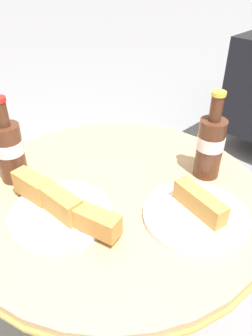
{
  "coord_description": "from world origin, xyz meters",
  "views": [
    {
      "loc": [
        0.49,
        -0.45,
        1.26
      ],
      "look_at": [
        0.0,
        0.04,
        0.78
      ],
      "focal_mm": 35.0,
      "sensor_mm": 36.0,
      "label": 1
    }
  ],
  "objects_px": {
    "cola_bottle_right": "(210,145)",
    "bistro_table": "(117,235)",
    "lunch_plate_far": "(60,207)",
    "cola_bottle_left": "(10,149)",
    "lunch_plate_near": "(197,211)"
  },
  "relations": [
    {
      "from": "cola_bottle_right",
      "to": "bistro_table",
      "type": "bearing_deg",
      "value": -118.56
    },
    {
      "from": "lunch_plate_far",
      "to": "cola_bottle_left",
      "type": "bearing_deg",
      "value": 179.66
    },
    {
      "from": "bistro_table",
      "to": "lunch_plate_near",
      "type": "bearing_deg",
      "value": 17.75
    },
    {
      "from": "bistro_table",
      "to": "lunch_plate_far",
      "type": "relative_size",
      "value": 2.53
    },
    {
      "from": "cola_bottle_left",
      "to": "lunch_plate_far",
      "type": "relative_size",
      "value": 0.75
    },
    {
      "from": "bistro_table",
      "to": "lunch_plate_far",
      "type": "bearing_deg",
      "value": -96.5
    },
    {
      "from": "cola_bottle_left",
      "to": "cola_bottle_right",
      "type": "height_order",
      "value": "cola_bottle_right"
    },
    {
      "from": "cola_bottle_left",
      "to": "bistro_table",
      "type": "bearing_deg",
      "value": 34.17
    },
    {
      "from": "cola_bottle_right",
      "to": "lunch_plate_far",
      "type": "relative_size",
      "value": 0.77
    },
    {
      "from": "bistro_table",
      "to": "cola_bottle_right",
      "type": "bearing_deg",
      "value": 61.44
    },
    {
      "from": "bistro_table",
      "to": "lunch_plate_near",
      "type": "distance_m",
      "value": 0.28
    },
    {
      "from": "cola_bottle_left",
      "to": "lunch_plate_near",
      "type": "height_order",
      "value": "cola_bottle_left"
    },
    {
      "from": "cola_bottle_right",
      "to": "lunch_plate_far",
      "type": "xyz_separation_m",
      "value": [
        -0.14,
        -0.38,
        -0.07
      ]
    },
    {
      "from": "lunch_plate_near",
      "to": "lunch_plate_far",
      "type": "height_order",
      "value": "lunch_plate_far"
    },
    {
      "from": "cola_bottle_right",
      "to": "lunch_plate_near",
      "type": "distance_m",
      "value": 0.2
    }
  ]
}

